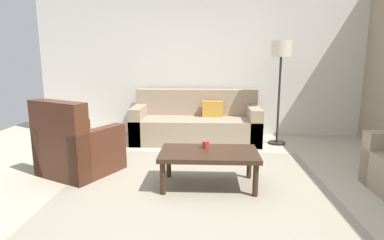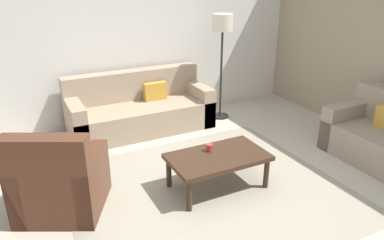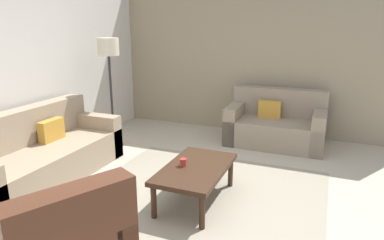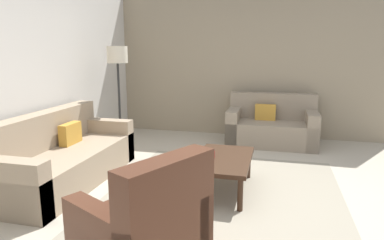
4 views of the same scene
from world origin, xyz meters
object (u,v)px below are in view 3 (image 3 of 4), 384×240
at_px(couch_loveseat, 276,125).
at_px(cup, 183,162).
at_px(couch_main, 37,156).
at_px(coffee_table, 196,171).
at_px(lamp_standing, 109,58).

xyz_separation_m(couch_loveseat, cup, (-2.35, 0.64, 0.15)).
bearing_deg(cup, couch_loveseat, -15.32).
distance_m(couch_main, cup, 1.95).
bearing_deg(couch_main, coffee_table, -84.07).
bearing_deg(couch_main, lamp_standing, -7.78).
relative_size(coffee_table, lamp_standing, 0.64).
distance_m(couch_main, lamp_standing, 1.78).
bearing_deg(coffee_table, couch_loveseat, -12.48).
xyz_separation_m(coffee_table, lamp_standing, (1.16, 1.88, 1.05)).
distance_m(couch_loveseat, cup, 2.44).
bearing_deg(coffee_table, lamp_standing, 58.26).
relative_size(cup, lamp_standing, 0.05).
xyz_separation_m(couch_loveseat, lamp_standing, (-1.15, 2.39, 1.11)).
height_order(couch_main, coffee_table, couch_main).
xyz_separation_m(couch_main, cup, (0.18, -1.93, 0.15)).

